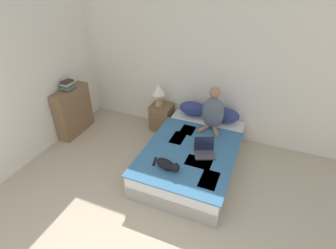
{
  "coord_description": "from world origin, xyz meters",
  "views": [
    {
      "loc": [
        1.02,
        -0.61,
        2.99
      ],
      "look_at": [
        -0.29,
        2.56,
        0.79
      ],
      "focal_mm": 28.0,
      "sensor_mm": 36.0,
      "label": 1
    }
  ],
  "objects_px": {
    "pillow_far": "(225,115)",
    "laptop_open": "(204,151)",
    "bed": "(192,156)",
    "bookshelf": "(74,111)",
    "nightstand": "(162,117)",
    "pillow_near": "(193,109)",
    "cat_tabby": "(168,165)",
    "table_lamp": "(159,91)",
    "book_stack_top": "(68,85)",
    "person_sitting": "(213,111)"
  },
  "relations": [
    {
      "from": "pillow_far",
      "to": "laptop_open",
      "type": "distance_m",
      "value": 1.06
    },
    {
      "from": "bed",
      "to": "bookshelf",
      "type": "bearing_deg",
      "value": 177.22
    },
    {
      "from": "bed",
      "to": "nightstand",
      "type": "height_order",
      "value": "nightstand"
    },
    {
      "from": "pillow_near",
      "to": "bookshelf",
      "type": "relative_size",
      "value": 0.55
    },
    {
      "from": "bed",
      "to": "pillow_near",
      "type": "xyz_separation_m",
      "value": [
        -0.31,
        0.91,
        0.36
      ]
    },
    {
      "from": "cat_tabby",
      "to": "bookshelf",
      "type": "xyz_separation_m",
      "value": [
        -2.31,
        0.81,
        -0.06
      ]
    },
    {
      "from": "table_lamp",
      "to": "book_stack_top",
      "type": "distance_m",
      "value": 1.67
    },
    {
      "from": "laptop_open",
      "to": "book_stack_top",
      "type": "distance_m",
      "value": 2.76
    },
    {
      "from": "pillow_far",
      "to": "laptop_open",
      "type": "xyz_separation_m",
      "value": [
        -0.08,
        -1.05,
        -0.08
      ]
    },
    {
      "from": "pillow_near",
      "to": "person_sitting",
      "type": "xyz_separation_m",
      "value": [
        0.45,
        -0.3,
        0.2
      ]
    },
    {
      "from": "cat_tabby",
      "to": "nightstand",
      "type": "height_order",
      "value": "cat_tabby"
    },
    {
      "from": "pillow_near",
      "to": "person_sitting",
      "type": "height_order",
      "value": "person_sitting"
    },
    {
      "from": "bed",
      "to": "table_lamp",
      "type": "bearing_deg",
      "value": 138.96
    },
    {
      "from": "bed",
      "to": "pillow_near",
      "type": "height_order",
      "value": "pillow_near"
    },
    {
      "from": "cat_tabby",
      "to": "book_stack_top",
      "type": "xyz_separation_m",
      "value": [
        -2.32,
        0.81,
        0.49
      ]
    },
    {
      "from": "book_stack_top",
      "to": "pillow_far",
      "type": "bearing_deg",
      "value": 15.78
    },
    {
      "from": "bed",
      "to": "book_stack_top",
      "type": "relative_size",
      "value": 8.51
    },
    {
      "from": "laptop_open",
      "to": "nightstand",
      "type": "height_order",
      "value": "laptop_open"
    },
    {
      "from": "person_sitting",
      "to": "laptop_open",
      "type": "bearing_deg",
      "value": -83.61
    },
    {
      "from": "bed",
      "to": "cat_tabby",
      "type": "relative_size",
      "value": 4.59
    },
    {
      "from": "nightstand",
      "to": "bookshelf",
      "type": "xyz_separation_m",
      "value": [
        -1.53,
        -0.76,
        0.2
      ]
    },
    {
      "from": "bookshelf",
      "to": "laptop_open",
      "type": "bearing_deg",
      "value": -5.53
    },
    {
      "from": "pillow_near",
      "to": "cat_tabby",
      "type": "xyz_separation_m",
      "value": [
        0.15,
        -1.59,
        -0.05
      ]
    },
    {
      "from": "laptop_open",
      "to": "pillow_near",
      "type": "bearing_deg",
      "value": 93.56
    },
    {
      "from": "cat_tabby",
      "to": "table_lamp",
      "type": "xyz_separation_m",
      "value": [
        -0.83,
        1.55,
        0.31
      ]
    },
    {
      "from": "nightstand",
      "to": "table_lamp",
      "type": "height_order",
      "value": "table_lamp"
    },
    {
      "from": "bed",
      "to": "pillow_far",
      "type": "height_order",
      "value": "pillow_far"
    },
    {
      "from": "pillow_near",
      "to": "person_sitting",
      "type": "bearing_deg",
      "value": -33.79
    },
    {
      "from": "bed",
      "to": "bookshelf",
      "type": "xyz_separation_m",
      "value": [
        -2.48,
        0.12,
        0.24
      ]
    },
    {
      "from": "pillow_near",
      "to": "cat_tabby",
      "type": "relative_size",
      "value": 1.11
    },
    {
      "from": "cat_tabby",
      "to": "bookshelf",
      "type": "bearing_deg",
      "value": 176.71
    },
    {
      "from": "bed",
      "to": "person_sitting",
      "type": "bearing_deg",
      "value": 77.16
    },
    {
      "from": "pillow_near",
      "to": "nightstand",
      "type": "height_order",
      "value": "pillow_near"
    },
    {
      "from": "cat_tabby",
      "to": "book_stack_top",
      "type": "distance_m",
      "value": 2.5
    },
    {
      "from": "cat_tabby",
      "to": "table_lamp",
      "type": "bearing_deg",
      "value": 134.05
    },
    {
      "from": "cat_tabby",
      "to": "laptop_open",
      "type": "relative_size",
      "value": 1.21
    },
    {
      "from": "person_sitting",
      "to": "laptop_open",
      "type": "distance_m",
      "value": 0.81
    },
    {
      "from": "book_stack_top",
      "to": "bookshelf",
      "type": "bearing_deg",
      "value": -26.72
    },
    {
      "from": "bookshelf",
      "to": "book_stack_top",
      "type": "bearing_deg",
      "value": 153.28
    },
    {
      "from": "pillow_far",
      "to": "cat_tabby",
      "type": "distance_m",
      "value": 1.66
    },
    {
      "from": "pillow_near",
      "to": "cat_tabby",
      "type": "height_order",
      "value": "pillow_near"
    },
    {
      "from": "pillow_far",
      "to": "person_sitting",
      "type": "height_order",
      "value": "person_sitting"
    },
    {
      "from": "nightstand",
      "to": "bookshelf",
      "type": "height_order",
      "value": "bookshelf"
    },
    {
      "from": "bed",
      "to": "table_lamp",
      "type": "relative_size",
      "value": 4.76
    },
    {
      "from": "laptop_open",
      "to": "bookshelf",
      "type": "relative_size",
      "value": 0.42
    },
    {
      "from": "bed",
      "to": "nightstand",
      "type": "xyz_separation_m",
      "value": [
        -0.94,
        0.88,
        0.05
      ]
    },
    {
      "from": "pillow_near",
      "to": "nightstand",
      "type": "relative_size",
      "value": 0.96
    },
    {
      "from": "table_lamp",
      "to": "pillow_near",
      "type": "bearing_deg",
      "value": 3.99
    },
    {
      "from": "person_sitting",
      "to": "cat_tabby",
      "type": "relative_size",
      "value": 1.67
    },
    {
      "from": "pillow_far",
      "to": "nightstand",
      "type": "bearing_deg",
      "value": -178.69
    }
  ]
}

